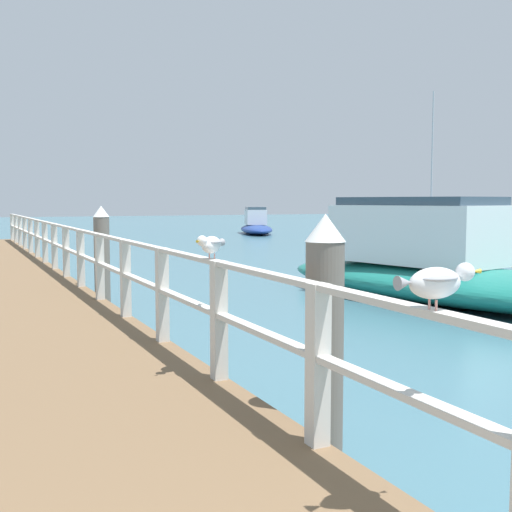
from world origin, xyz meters
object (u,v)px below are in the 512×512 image
Objects in this scene: boat_0 at (256,225)px; seagull_background at (211,244)px; dock_piling_near at (324,339)px; dock_piling_far at (102,256)px; boat_1 at (441,267)px; boat_4 at (425,223)px; seagull_foreground at (437,281)px.

seagull_background is at bearing -96.13° from boat_0.
seagull_background is 0.06× the size of boat_0.
dock_piling_far is at bearing 90.00° from dock_piling_near.
seagull_background is 7.72m from boat_1.
boat_1 reaches higher than dock_piling_far.
dock_piling_far reaches higher than seagull_background.
seagull_background is 0.04× the size of boat_1.
boat_0 is (13.50, 21.97, -0.41)m from dock_piling_far.
boat_1 is 0.96× the size of boat_4.
seagull_background is at bearing 107.06° from dock_piling_near.
dock_piling_near is at bearing 37.87° from boat_4.
boat_1 reaches higher than seagull_foreground.
boat_4 is (25.90, 21.93, -0.48)m from dock_piling_far.
boat_4 is at bearing 142.55° from seagull_foreground.
seagull_background reaches higher than boat_0.
boat_4 reaches higher than boat_0.
dock_piling_far is 0.20× the size of boat_4.
boat_1 is (6.36, 7.11, -0.89)m from seagull_foreground.
seagull_foreground is 34.20m from boat_0.
boat_1 is (-7.51, -24.13, 0.15)m from boat_0.
dock_piling_near is 1.00× the size of dock_piling_far.
dock_piling_far is at bearing -101.63° from boat_0.
dock_piling_near is at bearing -150.07° from boat_1.
dock_piling_far is 9.30m from seagull_foreground.
dock_piling_near is 32.58m from boat_0.
dock_piling_far is 25.79m from boat_0.
dock_piling_far is 33.94m from boat_4.
dock_piling_near is 4.77× the size of seagull_background.
dock_piling_near is 0.30× the size of boat_0.
boat_4 reaches higher than seagull_background.
boat_0 is at bearing -68.13° from seagull_background.
boat_1 reaches higher than boat_0.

